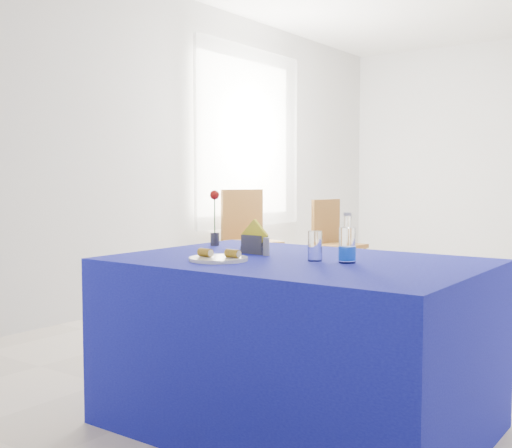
{
  "coord_description": "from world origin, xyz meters",
  "views": [
    {
      "loc": [
        1.58,
        -4.63,
        1.12
      ],
      "look_at": [
        -0.06,
        -2.36,
        0.92
      ],
      "focal_mm": 45.0,
      "sensor_mm": 36.0,
      "label": 1
    }
  ],
  "objects": [
    {
      "name": "water_bottle",
      "position": [
        0.3,
        -2.19,
        0.83
      ],
      "size": [
        0.07,
        0.07,
        0.21
      ],
      "color": "white",
      "rests_on": "blue_table"
    },
    {
      "name": "salt_shaker",
      "position": [
        -0.12,
        -2.19,
        0.8
      ],
      "size": [
        0.03,
        0.03,
        0.08
      ],
      "primitive_type": "cylinder",
      "color": "gray",
      "rests_on": "blue_table"
    },
    {
      "name": "plate",
      "position": [
        -0.19,
        -2.46,
        0.77
      ],
      "size": [
        0.26,
        0.26,
        0.01
      ],
      "primitive_type": "cylinder",
      "color": "silver",
      "rests_on": "blue_table"
    },
    {
      "name": "chair_win_a",
      "position": [
        -2.13,
        0.39,
        0.59
      ],
      "size": [
        0.6,
        0.6,
        1.02
      ],
      "rotation": [
        0.0,
        0.0,
        1.15
      ],
      "color": "brown",
      "rests_on": "floor"
    },
    {
      "name": "chair_win_b",
      "position": [
        -1.54,
        1.04,
        0.53
      ],
      "size": [
        0.47,
        0.47,
        0.91
      ],
      "rotation": [
        0.0,
        0.0,
        1.4
      ],
      "color": "brown",
      "rests_on": "floor"
    },
    {
      "name": "room_shell",
      "position": [
        0.0,
        0.0,
        1.75
      ],
      "size": [
        7.0,
        7.0,
        7.0
      ],
      "color": "silver",
      "rests_on": "ground"
    },
    {
      "name": "napkin_holder",
      "position": [
        -0.21,
        -2.16,
        0.81
      ],
      "size": [
        0.15,
        0.06,
        0.17
      ],
      "color": "#333438",
      "rests_on": "blue_table"
    },
    {
      "name": "pepper_shaker",
      "position": [
        -0.19,
        -2.1,
        0.8
      ],
      "size": [
        0.03,
        0.03,
        0.08
      ],
      "primitive_type": "cylinder",
      "color": "slate",
      "rests_on": "blue_table"
    },
    {
      "name": "drinking_glass",
      "position": [
        0.16,
        -2.22,
        0.82
      ],
      "size": [
        0.06,
        0.06,
        0.13
      ],
      "primitive_type": "cylinder",
      "color": "silver",
      "rests_on": "blue_table"
    },
    {
      "name": "window_pane",
      "position": [
        -2.47,
        0.8,
        1.55
      ],
      "size": [
        0.04,
        1.5,
        1.6
      ],
      "primitive_type": "cube",
      "color": "white",
      "rests_on": "room_shell"
    },
    {
      "name": "rose_vase",
      "position": [
        -0.6,
        -1.98,
        0.91
      ],
      "size": [
        0.05,
        0.05,
        0.3
      ],
      "color": "#29282E",
      "rests_on": "blue_table"
    },
    {
      "name": "floor",
      "position": [
        0.0,
        0.0,
        0.0
      ],
      "size": [
        7.0,
        7.0,
        0.0
      ],
      "primitive_type": "plane",
      "color": "beige",
      "rests_on": "ground"
    },
    {
      "name": "curtain",
      "position": [
        -2.4,
        0.8,
        1.55
      ],
      "size": [
        0.04,
        1.75,
        1.85
      ],
      "primitive_type": "cube",
      "color": "white",
      "rests_on": "room_shell"
    },
    {
      "name": "banana_pieces",
      "position": [
        -0.18,
        -2.46,
        0.79
      ],
      "size": [
        0.19,
        0.08,
        0.04
      ],
      "color": "gold",
      "rests_on": "plate"
    },
    {
      "name": "blue_table",
      "position": [
        0.06,
        -2.21,
        0.38
      ],
      "size": [
        1.6,
        1.1,
        0.76
      ],
      "color": "#0E0F88",
      "rests_on": "floor"
    }
  ]
}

